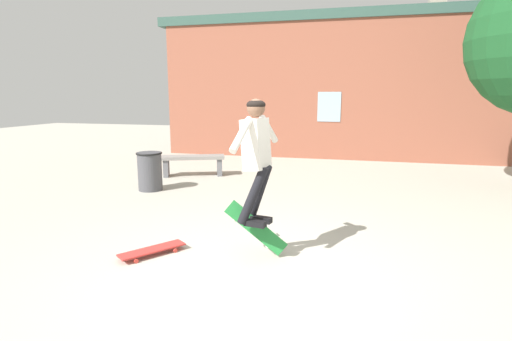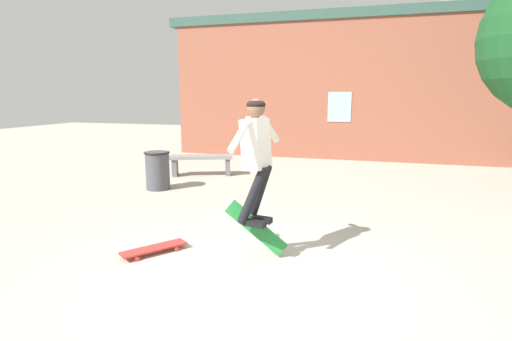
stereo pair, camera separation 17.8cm
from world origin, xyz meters
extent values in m
plane|color=#B2AD9E|center=(0.00, 0.00, 0.00)|extent=(40.00, 40.00, 0.00)
cube|color=#93513D|center=(0.00, 8.63, 2.10)|extent=(10.51, 0.40, 4.19)
cube|color=#335147|center=(0.00, 8.63, 4.33)|extent=(11.03, 0.52, 0.29)
cube|color=#99B7C6|center=(0.12, 8.42, 1.63)|extent=(0.70, 0.02, 0.90)
cube|color=gray|center=(-2.91, 4.97, 0.47)|extent=(1.61, 0.98, 0.08)
cube|color=slate|center=(-3.52, 4.73, 0.21)|extent=(0.25, 0.40, 0.43)
cube|color=slate|center=(-2.30, 5.21, 0.21)|extent=(0.25, 0.40, 0.43)
cylinder|color=#47474C|center=(-3.17, 3.34, 0.40)|extent=(0.50, 0.50, 0.81)
torus|color=black|center=(-3.17, 3.34, 0.79)|extent=(0.54, 0.54, 0.04)
cube|color=silver|center=(-0.08, 0.37, 1.43)|extent=(0.33, 0.38, 0.60)
sphere|color=brown|center=(-0.08, 0.37, 1.84)|extent=(0.25, 0.25, 0.21)
ellipsoid|color=black|center=(-0.08, 0.37, 1.88)|extent=(0.26, 0.26, 0.12)
cylinder|color=black|center=(-0.06, 0.45, 0.83)|extent=(0.37, 0.26, 0.73)
cube|color=black|center=(-0.03, 0.44, 0.50)|extent=(0.27, 0.15, 0.07)
cylinder|color=black|center=(-0.09, 0.28, 0.83)|extent=(0.39, 0.16, 0.73)
cube|color=black|center=(-0.07, 0.28, 0.50)|extent=(0.27, 0.15, 0.07)
cylinder|color=silver|center=(-0.01, 0.73, 1.57)|extent=(0.16, 0.45, 0.37)
cylinder|color=silver|center=(-0.15, 0.01, 1.57)|extent=(0.16, 0.45, 0.37)
cube|color=#237F38|center=(-0.10, 0.46, 0.38)|extent=(0.77, 0.20, 0.70)
cylinder|color=silver|center=(0.15, 0.57, 0.28)|extent=(0.06, 0.06, 0.05)
cylinder|color=silver|center=(0.03, 0.52, 0.12)|extent=(0.06, 0.06, 0.05)
cylinder|color=silver|center=(-0.25, 0.49, 0.63)|extent=(0.06, 0.06, 0.05)
cylinder|color=silver|center=(-0.38, 0.44, 0.47)|extent=(0.06, 0.06, 0.05)
cube|color=red|center=(-1.39, 0.19, 0.07)|extent=(0.67, 0.81, 0.02)
cylinder|color=#DB3D33|center=(-1.33, 0.47, 0.03)|extent=(0.04, 0.05, 0.05)
cylinder|color=#DB3D33|center=(-1.14, 0.33, 0.03)|extent=(0.04, 0.05, 0.05)
cylinder|color=#DB3D33|center=(-1.63, 0.04, 0.03)|extent=(0.04, 0.05, 0.05)
cylinder|color=#DB3D33|center=(-1.45, -0.09, 0.03)|extent=(0.04, 0.05, 0.05)
camera|label=1|loc=(1.09, -4.08, 2.00)|focal=28.00mm
camera|label=2|loc=(1.26, -4.03, 2.00)|focal=28.00mm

